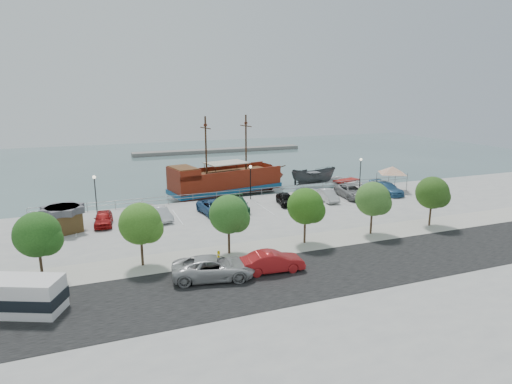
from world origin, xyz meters
name	(u,v)px	position (x,y,z in m)	size (l,w,h in m)	color
ground	(271,221)	(0.00, 0.00, -1.00)	(160.00, 160.00, 0.00)	#3F5C5C
land_slab	(394,303)	(0.00, -21.00, -0.60)	(100.00, 58.00, 1.20)	gray
street	(352,267)	(0.00, -16.00, 0.01)	(100.00, 8.00, 0.04)	black
sidewalk	(314,241)	(0.00, -10.00, 0.01)	(100.00, 4.00, 0.05)	#A8A092
seawall_railing	(247,193)	(0.00, 7.80, 0.53)	(50.00, 0.06, 1.00)	gray
far_shore	(219,150)	(10.00, 55.00, -0.60)	(40.00, 3.00, 0.80)	slate
pirate_ship	(234,180)	(0.25, 13.98, 0.91)	(18.43, 8.45, 11.43)	maroon
patrol_boat	(313,178)	(12.81, 13.85, 0.33)	(2.59, 6.87, 2.66)	#414346
speedboat	(346,183)	(17.18, 11.63, -0.34)	(4.56, 6.38, 1.32)	white
dock_west	(128,211)	(-14.62, 9.20, -0.80)	(7.01, 2.00, 0.40)	slate
dock_mid	(298,195)	(7.94, 9.20, -0.78)	(7.62, 2.18, 0.44)	slate
dock_east	(339,191)	(14.54, 9.20, -0.80)	(6.99, 2.00, 0.40)	gray
shed	(63,218)	(-21.05, 1.07, 1.33)	(3.99, 3.99, 2.49)	#523B1E
canopy_tent	(393,166)	(19.42, 4.10, 3.32)	(5.76, 5.76, 3.81)	slate
street_van	(214,268)	(-10.49, -14.22, 0.82)	(2.74, 5.94, 1.65)	#A5A5A5
street_sedan	(272,262)	(-6.06, -14.61, 0.78)	(1.65, 4.74, 1.56)	#B11B1D
shuttle_bus	(10,296)	(-23.32, -14.50, 1.08)	(6.66, 4.57, 2.22)	silver
fire_hydrant	(219,254)	(-9.14, -10.80, 0.37)	(0.24, 0.24, 0.68)	#D7BA00
lamp_post_left	(95,188)	(-18.00, 6.50, 2.94)	(0.36, 0.36, 4.28)	black
lamp_post_mid	(250,176)	(0.00, 6.50, 2.94)	(0.36, 0.36, 4.28)	black
lamp_post_right	(361,168)	(16.00, 6.50, 2.94)	(0.36, 0.36, 4.28)	black
tree_a	(40,236)	(-21.85, -10.07, 3.30)	(3.30, 3.20, 5.00)	#473321
tree_b	(142,225)	(-14.85, -10.07, 3.30)	(3.30, 3.20, 5.00)	#473321
tree_c	(231,215)	(-7.85, -10.07, 3.30)	(3.30, 3.20, 5.00)	#473321
tree_d	(307,207)	(-0.85, -10.07, 3.30)	(3.30, 3.20, 5.00)	#473321
tree_e	(374,200)	(6.15, -10.07, 3.30)	(3.30, 3.20, 5.00)	#473321
tree_f	(434,194)	(13.15, -10.07, 3.30)	(3.30, 3.20, 5.00)	#473321
parked_car_a	(103,218)	(-17.46, 1.85, 0.72)	(1.70, 4.22, 1.44)	#9B1111
parked_car_b	(161,214)	(-11.79, 1.56, 0.67)	(1.41, 4.05, 1.33)	silver
parked_car_c	(215,208)	(-6.00, 1.52, 0.77)	(2.56, 5.55, 1.54)	navy
parked_car_d	(239,204)	(-3.03, 2.12, 0.71)	(1.98, 4.88, 1.42)	#235630
parked_car_e	(285,199)	(2.93, 2.56, 0.71)	(1.67, 4.14, 1.41)	black
parked_car_f	(328,195)	(8.53, 2.35, 0.70)	(1.49, 4.27, 1.41)	silver
parked_car_g	(352,191)	(12.24, 2.71, 0.80)	(2.67, 5.79, 1.61)	gray
parked_car_h	(387,188)	(17.57, 2.66, 0.77)	(2.15, 5.28, 1.53)	#2D5D88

